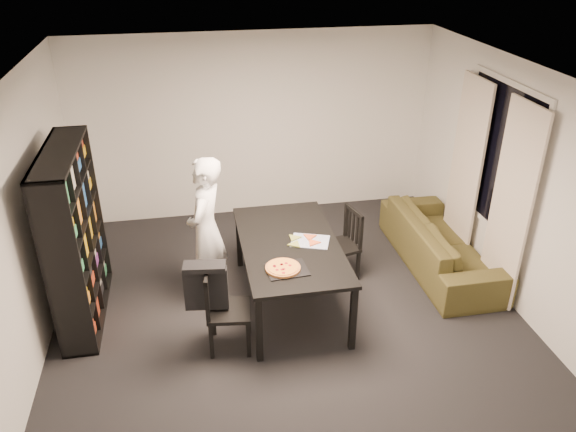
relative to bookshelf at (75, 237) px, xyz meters
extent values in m
cube|color=black|center=(2.16, -0.60, -0.95)|extent=(5.00, 5.50, 0.01)
cube|color=white|center=(2.16, -0.60, 1.65)|extent=(5.00, 5.50, 0.01)
cube|color=white|center=(2.16, 2.15, 0.35)|extent=(5.00, 0.01, 2.60)
cube|color=white|center=(-0.34, -0.60, 0.35)|extent=(0.01, 5.50, 2.60)
cube|color=white|center=(4.66, -0.60, 0.35)|extent=(0.01, 5.50, 2.60)
cube|color=black|center=(4.64, 0.00, 0.55)|extent=(0.02, 1.40, 1.60)
cube|color=white|center=(4.64, 0.00, 0.55)|extent=(0.03, 1.52, 1.72)
cube|color=beige|center=(4.56, -0.52, 0.20)|extent=(0.03, 0.70, 2.25)
cube|color=beige|center=(4.56, 0.52, 0.20)|extent=(0.03, 0.70, 2.25)
cube|color=black|center=(0.00, 0.00, 0.00)|extent=(0.35, 1.50, 1.90)
cube|color=black|center=(2.21, -0.23, -0.19)|extent=(1.04, 1.87, 0.04)
cube|color=black|center=(1.74, -1.11, -0.58)|extent=(0.06, 0.06, 0.74)
cube|color=black|center=(2.68, -1.11, -0.58)|extent=(0.06, 0.06, 0.74)
cube|color=black|center=(1.74, 0.66, -0.58)|extent=(0.06, 0.06, 0.74)
cube|color=black|center=(2.68, 0.66, -0.58)|extent=(0.06, 0.06, 0.74)
cube|color=black|center=(1.49, -0.84, -0.52)|extent=(0.47, 0.47, 0.04)
cube|color=black|center=(1.30, -0.81, -0.27)|extent=(0.09, 0.42, 0.45)
cube|color=black|center=(1.30, -0.81, -0.07)|extent=(0.08, 0.40, 0.05)
cube|color=black|center=(1.64, -1.04, -0.74)|extent=(0.04, 0.04, 0.41)
cube|color=black|center=(1.69, -0.68, -0.74)|extent=(0.04, 0.04, 0.41)
cube|color=black|center=(1.28, -0.99, -0.74)|extent=(0.04, 0.04, 0.41)
cube|color=black|center=(1.33, -0.63, -0.74)|extent=(0.04, 0.04, 0.41)
cube|color=black|center=(2.88, 0.19, -0.54)|extent=(0.49, 0.49, 0.04)
cube|color=black|center=(3.06, 0.23, -0.30)|extent=(0.13, 0.40, 0.43)
cube|color=black|center=(3.06, 0.23, -0.10)|extent=(0.12, 0.38, 0.05)
cube|color=black|center=(2.67, 0.31, -0.75)|extent=(0.04, 0.04, 0.39)
cube|color=black|center=(2.76, -0.02, -0.75)|extent=(0.04, 0.04, 0.39)
cube|color=black|center=(3.01, 0.39, -0.75)|extent=(0.04, 0.04, 0.39)
cube|color=black|center=(3.09, 0.06, -0.75)|extent=(0.04, 0.04, 0.39)
cube|color=black|center=(1.28, -0.81, -0.25)|extent=(0.43, 0.13, 0.45)
cube|color=black|center=(1.28, -0.81, 0.00)|extent=(0.42, 0.23, 0.05)
imported|color=white|center=(1.34, 0.10, -0.10)|extent=(0.59, 0.72, 1.69)
cube|color=black|center=(2.08, -0.75, -0.17)|extent=(0.42, 0.35, 0.01)
cylinder|color=#AF6733|center=(2.04, -0.74, -0.15)|extent=(0.35, 0.35, 0.02)
cylinder|color=gold|center=(2.04, -0.74, -0.13)|extent=(0.31, 0.31, 0.01)
cube|color=silver|center=(2.43, -0.24, -0.17)|extent=(0.48, 0.42, 0.01)
imported|color=#423E1A|center=(4.20, 0.21, -0.64)|extent=(0.83, 2.13, 0.62)
camera|label=1|loc=(1.23, -5.33, 2.87)|focal=35.00mm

